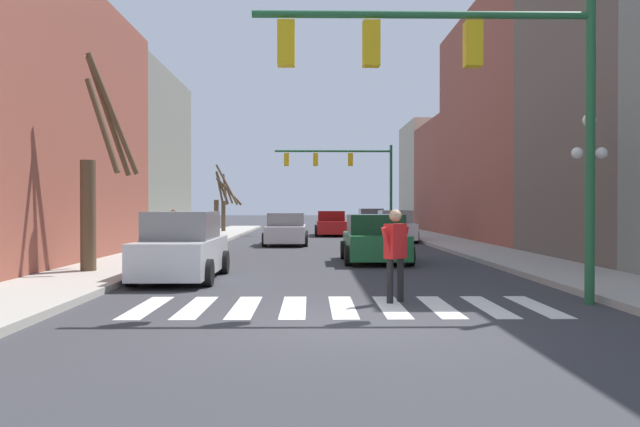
% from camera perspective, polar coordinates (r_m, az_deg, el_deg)
% --- Properties ---
extents(ground_plane, '(240.00, 240.00, 0.00)m').
position_cam_1_polar(ground_plane, '(10.00, 2.56, -10.04)').
color(ground_plane, '#38383D').
extents(building_row_right, '(6.00, 53.54, 13.93)m').
position_cam_1_polar(building_row_right, '(31.29, 20.21, 7.40)').
color(building_row_right, gray).
rests_on(building_row_right, ground_plane).
extents(crosswalk_stripes, '(7.65, 2.60, 0.01)m').
position_cam_1_polar(crosswalk_stripes, '(11.63, 2.07, -8.51)').
color(crosswalk_stripes, white).
rests_on(crosswalk_stripes, ground_plane).
extents(traffic_signal_near, '(6.46, 0.28, 5.85)m').
position_cam_1_polar(traffic_signal_near, '(12.28, 12.90, 12.28)').
color(traffic_signal_near, '#236038').
rests_on(traffic_signal_near, ground_plane).
extents(traffic_signal_far, '(7.71, 0.28, 5.87)m').
position_cam_1_polar(traffic_signal_far, '(40.95, 2.43, 4.22)').
color(traffic_signal_far, '#236038').
rests_on(traffic_signal_far, ground_plane).
extents(street_lamp_right_corner, '(0.95, 0.36, 4.14)m').
position_cam_1_polar(street_lamp_right_corner, '(17.81, 23.41, 4.58)').
color(street_lamp_right_corner, black).
rests_on(street_lamp_right_corner, sidewalk_right).
extents(car_parked_right_mid, '(2.16, 4.12, 1.59)m').
position_cam_1_polar(car_parked_right_mid, '(20.77, 5.06, -2.41)').
color(car_parked_right_mid, '#236B38').
rests_on(car_parked_right_mid, ground_plane).
extents(car_at_intersection, '(2.03, 4.88, 1.57)m').
position_cam_1_polar(car_at_intersection, '(39.45, 1.00, -0.97)').
color(car_at_intersection, red).
rests_on(car_at_intersection, ground_plane).
extents(car_driving_toward_lane, '(1.96, 4.28, 1.65)m').
position_cam_1_polar(car_driving_toward_lane, '(32.82, 6.88, -1.24)').
color(car_driving_toward_lane, white).
rests_on(car_driving_toward_lane, ground_plane).
extents(car_parked_left_far, '(2.02, 4.46, 1.69)m').
position_cam_1_polar(car_parked_left_far, '(45.59, 4.67, -0.68)').
color(car_parked_left_far, gray).
rests_on(car_parked_left_far, ground_plane).
extents(car_parked_right_far, '(1.96, 4.41, 1.72)m').
position_cam_1_polar(car_parked_right_far, '(16.16, -12.48, -3.10)').
color(car_parked_right_far, silver).
rests_on(car_parked_right_far, ground_plane).
extents(car_parked_left_mid, '(2.10, 4.54, 1.54)m').
position_cam_1_polar(car_parked_left_mid, '(30.05, -3.11, -1.50)').
color(car_parked_left_mid, silver).
rests_on(car_parked_left_mid, ground_plane).
extents(pedestrian_near_right_corner, '(0.64, 0.58, 1.80)m').
position_cam_1_polar(pedestrian_near_right_corner, '(12.11, 6.90, -3.10)').
color(pedestrian_near_right_corner, black).
rests_on(pedestrian_near_right_corner, ground_plane).
extents(pedestrian_crossing_street, '(0.43, 0.63, 1.60)m').
position_cam_1_polar(pedestrian_crossing_street, '(22.86, -13.23, -1.26)').
color(pedestrian_crossing_street, '#4C4C51').
rests_on(pedestrian_crossing_street, sidewalk_left).
extents(street_tree_right_mid, '(1.71, 1.83, 4.37)m').
position_cam_1_polar(street_tree_right_mid, '(39.97, -9.07, 1.05)').
color(street_tree_right_mid, brown).
rests_on(street_tree_right_mid, sidewalk_left).
extents(street_tree_left_near, '(1.26, 2.02, 5.81)m').
position_cam_1_polar(street_tree_left_near, '(17.72, -19.90, 2.53)').
color(street_tree_left_near, brown).
rests_on(street_tree_left_near, sidewalk_left).
extents(street_tree_left_far, '(1.19, 1.62, 3.96)m').
position_cam_1_polar(street_tree_left_far, '(43.49, -8.69, 0.65)').
color(street_tree_left_far, brown).
rests_on(street_tree_left_far, sidewalk_left).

